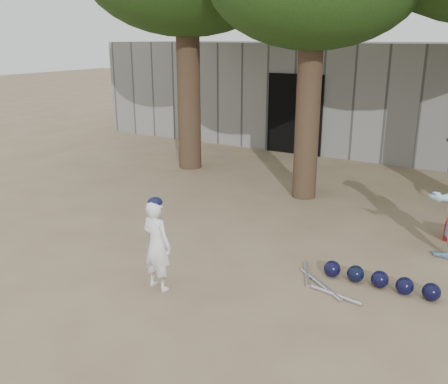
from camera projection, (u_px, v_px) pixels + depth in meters
The scene contains 5 objects.
ground at pixel (153, 266), 7.17m from camera, with size 70.00×70.00×0.00m, color #937C5E.
boy_player at pixel (157, 245), 6.39m from camera, with size 0.44×0.29×1.21m, color white.
back_building at pixel (365, 94), 15.18m from camera, with size 16.00×5.24×3.00m.
helmet_row at pixel (380, 280), 6.53m from camera, with size 1.51×0.25×0.23m.
bat_pile at pixel (321, 284), 6.60m from camera, with size 1.07×0.82×0.06m.
Camera 1 is at (4.25, -5.07, 3.15)m, focal length 40.00 mm.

